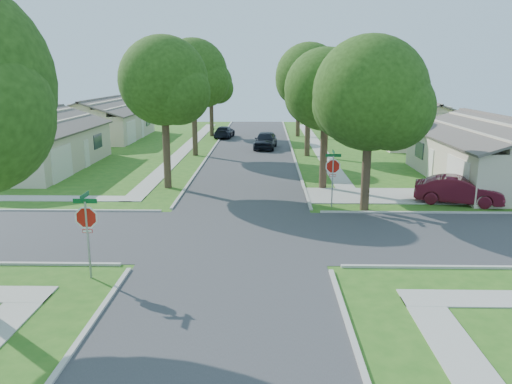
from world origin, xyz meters
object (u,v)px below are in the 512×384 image
object	(u,v)px
tree_e_mid	(310,79)
car_curb_east	(265,140)
tree_ne_corner	(371,99)
tree_e_near	(326,93)
house_ne_far	(416,128)
car_curb_west	(224,132)
stop_sign_ne	(333,169)
tree_w_near	(165,85)
car_driveway	(458,190)
house_nw_near	(28,148)
stop_sign_sw	(87,221)
tree_w_mid	(194,76)
house_ne_near	(498,159)
house_nw_far	(103,124)
tree_e_far	(299,80)
tree_w_far	(211,85)

from	to	relation	value
tree_e_mid	car_curb_east	xyz separation A→B (m)	(-3.56, 3.88, -5.47)
tree_e_mid	tree_ne_corner	size ratio (longest dim) A/B	1.06
tree_e_near	house_ne_far	bearing A→B (deg)	60.65
tree_e_mid	car_curb_east	size ratio (longest dim) A/B	2.00
house_ne_far	car_curb_west	size ratio (longest dim) A/B	3.17
stop_sign_ne	tree_w_near	distance (m)	11.07
car_curb_west	car_driveway	bearing A→B (deg)	123.79
house_ne_far	house_nw_near	world-z (taller)	same
stop_sign_ne	house_nw_near	bearing A→B (deg)	153.54
tree_e_mid	house_ne_far	xyz separation A→B (m)	(11.23, 7.99, -4.74)
stop_sign_sw	stop_sign_ne	distance (m)	13.29
tree_w_mid	house_ne_far	distance (m)	22.68
house_nw_near	house_ne_near	bearing A→B (deg)	-7.13
house_ne_far	car_curb_west	distance (m)	19.54
stop_sign_sw	stop_sign_ne	size ratio (longest dim) A/B	1.00
house_nw_far	car_driveway	world-z (taller)	house_nw_far
tree_e_near	tree_e_mid	size ratio (longest dim) A/B	0.90
tree_w_near	car_driveway	distance (m)	17.37
tree_e_far	tree_e_mid	bearing A→B (deg)	-89.98
tree_e_far	car_curb_west	world-z (taller)	tree_e_far
stop_sign_ne	tree_e_far	world-z (taller)	tree_e_far
tree_e_far	house_nw_near	distance (m)	28.49
stop_sign_ne	house_ne_near	size ratio (longest dim) A/B	0.22
house_nw_far	car_curb_east	world-z (taller)	house_nw_far
tree_w_near	tree_w_far	bearing A→B (deg)	90.01
tree_w_far	car_curb_west	distance (m)	5.30
tree_w_mid	car_curb_west	distance (m)	13.03
stop_sign_ne	tree_ne_corner	bearing A→B (deg)	-16.55
house_nw_near	car_curb_west	distance (m)	21.74
stop_sign_ne	house_nw_near	xyz separation A→B (m)	(-20.69, 10.30, -0.51)
tree_w_near	house_ne_near	distance (m)	21.24
tree_e_mid	house_ne_near	bearing A→B (deg)	-41.70
tree_w_far	house_nw_far	distance (m)	12.19
tree_w_near	house_nw_far	xyz separation A→B (m)	(-11.35, 22.99, -4.60)
stop_sign_sw	house_nw_near	distance (m)	22.71
tree_w_mid	house_ne_far	size ratio (longest dim) A/B	0.70
stop_sign_sw	tree_ne_corner	distance (m)	14.64
stop_sign_sw	tree_w_far	world-z (taller)	tree_w_far
tree_e_far	stop_sign_sw	bearing A→B (deg)	-103.73
tree_w_near	house_ne_far	bearing A→B (deg)	44.09
tree_w_mid	house_nw_near	size ratio (longest dim) A/B	0.70
tree_e_far	house_ne_far	world-z (taller)	tree_e_far
stop_sign_ne	house_ne_far	bearing A→B (deg)	65.07
tree_ne_corner	car_driveway	world-z (taller)	tree_ne_corner
house_ne_far	tree_e_far	bearing A→B (deg)	155.97
tree_w_far	house_ne_near	xyz separation A→B (m)	(20.64, -23.01, -3.99)
tree_w_far	tree_ne_corner	distance (m)	31.77
house_ne_near	house_nw_far	world-z (taller)	same
stop_sign_ne	tree_e_mid	world-z (taller)	tree_e_mid
tree_ne_corner	house_ne_near	bearing A→B (deg)	35.18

